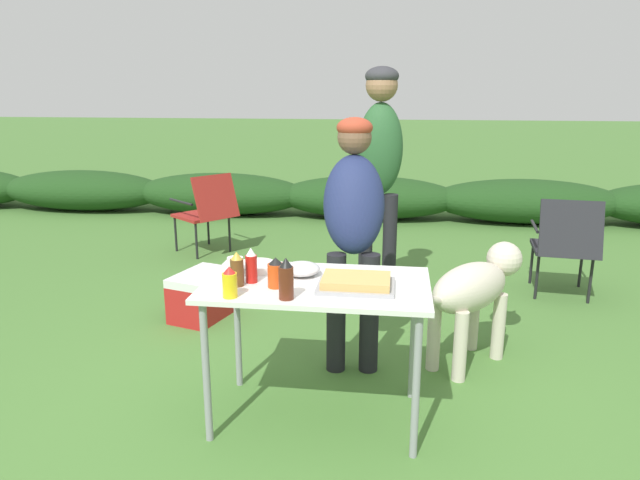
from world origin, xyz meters
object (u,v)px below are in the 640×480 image
object	(u,v)px
standing_person_in_navy_coat	(354,217)
cooler_box	(203,295)
folding_table	(317,297)
mixing_bowl	(302,269)
paper_cup_stack	(235,268)
ketchup_bottle	(251,266)
plate_stack	(257,267)
mustard_bottle	(230,283)
beer_bottle	(237,270)
hot_sauce_bottle	(276,273)
bbq_sauce_bottle	(286,279)
camp_chair_near_hedge	(565,242)
food_tray	(356,283)
standing_person_in_gray_fleece	(380,156)
camp_chair_green_behind_table	(207,209)
dog	(475,289)

from	to	relation	value
standing_person_in_navy_coat	cooler_box	size ratio (longest dim) A/B	2.72
folding_table	mixing_bowl	distance (m)	0.18
paper_cup_stack	ketchup_bottle	bearing A→B (deg)	-29.46
folding_table	plate_stack	world-z (taller)	plate_stack
mixing_bowl	mustard_bottle	xyz separation A→B (m)	(-0.27, -0.36, 0.04)
beer_bottle	hot_sauce_bottle	distance (m)	0.19
beer_bottle	cooler_box	size ratio (longest dim) A/B	0.31
beer_bottle	paper_cup_stack	bearing A→B (deg)	110.02
bbq_sauce_bottle	hot_sauce_bottle	xyz separation A→B (m)	(-0.08, 0.15, -0.02)
bbq_sauce_bottle	camp_chair_near_hedge	bearing A→B (deg)	50.97
beer_bottle	plate_stack	bearing A→B (deg)	82.35
food_tray	hot_sauce_bottle	bearing A→B (deg)	-174.35
food_tray	standing_person_in_gray_fleece	world-z (taller)	standing_person_in_gray_fleece
hot_sauce_bottle	standing_person_in_gray_fleece	world-z (taller)	standing_person_in_gray_fleece
mixing_bowl	standing_person_in_gray_fleece	world-z (taller)	standing_person_in_gray_fleece
mustard_bottle	standing_person_in_gray_fleece	distance (m)	2.15
standing_person_in_gray_fleece	camp_chair_green_behind_table	bearing A→B (deg)	146.11
ketchup_bottle	mustard_bottle	size ratio (longest dim) A/B	1.19
folding_table	plate_stack	bearing A→B (deg)	155.61
cooler_box	bbq_sauce_bottle	bearing A→B (deg)	48.76
dog	hot_sauce_bottle	bearing A→B (deg)	-101.47
hot_sauce_bottle	dog	xyz separation A→B (m)	(1.05, 0.86, -0.33)
mustard_bottle	dog	world-z (taller)	mustard_bottle
hot_sauce_bottle	cooler_box	size ratio (longest dim) A/B	0.27
plate_stack	ketchup_bottle	bearing A→B (deg)	-83.69
beer_bottle	dog	xyz separation A→B (m)	(1.24, 0.86, -0.34)
mustard_bottle	cooler_box	xyz separation A→B (m)	(-0.67, 1.48, -0.64)
plate_stack	bbq_sauce_bottle	distance (m)	0.46
paper_cup_stack	cooler_box	world-z (taller)	paper_cup_stack
cooler_box	paper_cup_stack	bearing A→B (deg)	43.56
bbq_sauce_bottle	mustard_bottle	distance (m)	0.26
beer_bottle	camp_chair_near_hedge	world-z (taller)	beer_bottle
folding_table	bbq_sauce_bottle	xyz separation A→B (m)	(-0.10, -0.24, 0.17)
plate_stack	cooler_box	distance (m)	1.41
dog	bbq_sauce_bottle	bearing A→B (deg)	-94.71
beer_bottle	cooler_box	xyz separation A→B (m)	(-0.66, 1.32, -0.65)
hot_sauce_bottle	beer_bottle	bearing A→B (deg)	-178.66
paper_cup_stack	hot_sauce_bottle	size ratio (longest dim) A/B	0.72
hot_sauce_bottle	camp_chair_near_hedge	distance (m)	2.87
plate_stack	camp_chair_green_behind_table	bearing A→B (deg)	113.87
food_tray	standing_person_in_navy_coat	size ratio (longest dim) A/B	0.24
folding_table	mustard_bottle	distance (m)	0.47
beer_bottle	ketchup_bottle	size ratio (longest dim) A/B	0.97
camp_chair_green_behind_table	ketchup_bottle	bearing A→B (deg)	-118.94
mixing_bowl	paper_cup_stack	world-z (taller)	paper_cup_stack
standing_person_in_navy_coat	food_tray	bearing A→B (deg)	-90.00
paper_cup_stack	camp_chair_near_hedge	xyz separation A→B (m)	(2.14, 2.00, -0.33)
paper_cup_stack	beer_bottle	bearing A→B (deg)	-69.98
dog	standing_person_in_gray_fleece	bearing A→B (deg)	161.36
plate_stack	standing_person_in_gray_fleece	xyz separation A→B (m)	(0.57, 1.63, 0.40)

